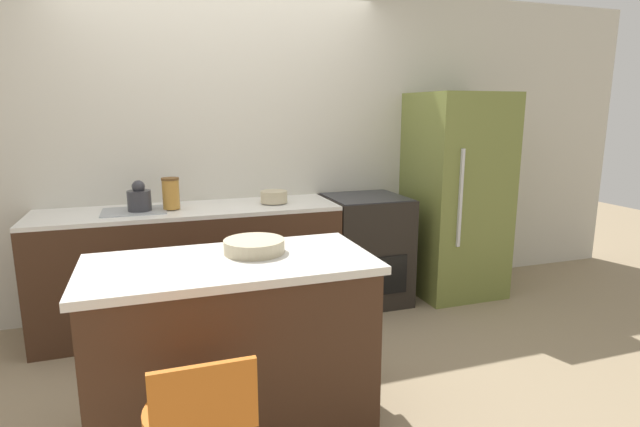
{
  "coord_description": "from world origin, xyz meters",
  "views": [
    {
      "loc": [
        -0.59,
        -3.41,
        1.61
      ],
      "look_at": [
        0.45,
        -0.37,
        0.94
      ],
      "focal_mm": 28.0,
      "sensor_mm": 36.0,
      "label": 1
    }
  ],
  "objects_px": {
    "refrigerator": "(455,195)",
    "mixing_bowl": "(274,197)",
    "kettle": "(139,198)",
    "oven_range": "(365,249)"
  },
  "relations": [
    {
      "from": "refrigerator",
      "to": "kettle",
      "type": "bearing_deg",
      "value": 179.43
    },
    {
      "from": "refrigerator",
      "to": "mixing_bowl",
      "type": "distance_m",
      "value": 1.63
    },
    {
      "from": "kettle",
      "to": "mixing_bowl",
      "type": "xyz_separation_m",
      "value": [
        0.98,
        -0.0,
        -0.04
      ]
    },
    {
      "from": "kettle",
      "to": "mixing_bowl",
      "type": "relative_size",
      "value": 1.05
    },
    {
      "from": "mixing_bowl",
      "to": "oven_range",
      "type": "bearing_deg",
      "value": 1.1
    },
    {
      "from": "kettle",
      "to": "mixing_bowl",
      "type": "height_order",
      "value": "kettle"
    },
    {
      "from": "oven_range",
      "to": "refrigerator",
      "type": "xyz_separation_m",
      "value": [
        0.84,
        -0.04,
        0.43
      ]
    },
    {
      "from": "refrigerator",
      "to": "mixing_bowl",
      "type": "xyz_separation_m",
      "value": [
        -1.63,
        0.03,
        0.07
      ]
    },
    {
      "from": "oven_range",
      "to": "kettle",
      "type": "height_order",
      "value": "kettle"
    },
    {
      "from": "kettle",
      "to": "refrigerator",
      "type": "bearing_deg",
      "value": -0.57
    }
  ]
}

